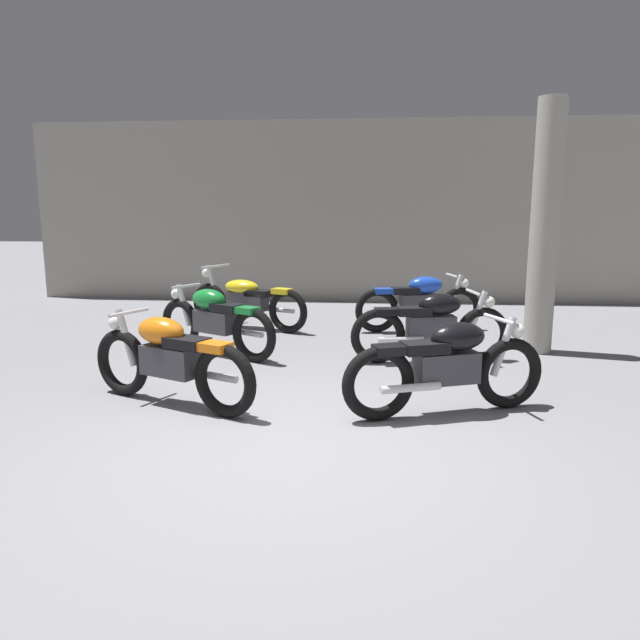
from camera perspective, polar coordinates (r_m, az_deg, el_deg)
The scene contains 9 objects.
ground_plane at distance 4.73m, azimuth -2.70°, elevation -12.17°, with size 60.00×60.00×0.00m, color gray.
back_wall at distance 12.11m, azimuth 2.20°, elevation 10.39°, with size 12.69×0.24×3.60m, color #9E998E.
support_pillar at distance 8.07m, azimuth 20.92°, elevation 8.24°, with size 0.36×0.36×3.20m, color #9E998E.
motorcycle_left_row_0 at distance 5.73m, azimuth -14.38°, elevation -3.61°, with size 1.83×0.93×0.88m.
motorcycle_left_row_1 at distance 7.63m, azimuth -10.16°, elevation 0.04°, with size 1.76×1.08×0.88m.
motorcycle_left_row_2 at distance 9.29m, azimuth -7.12°, elevation 1.95°, with size 2.02×1.06×0.97m.
motorcycle_right_row_0 at distance 5.43m, azimuth 12.24°, elevation -4.28°, with size 1.89×0.80×0.88m.
motorcycle_right_row_1 at distance 7.27m, azimuth 10.77°, elevation -0.49°, with size 1.96×0.60×0.88m.
motorcycle_right_row_2 at distance 9.11m, azimuth 9.60°, elevation 1.75°, with size 1.95×0.65×0.88m.
Camera 1 is at (0.60, -4.32, 1.82)m, focal length 33.06 mm.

